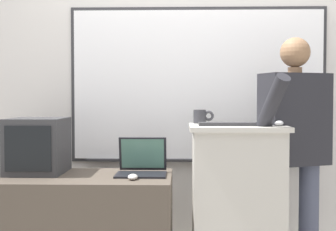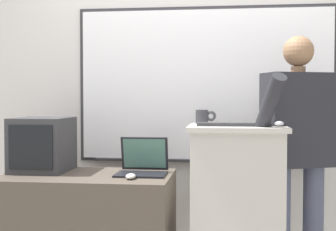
{
  "view_description": "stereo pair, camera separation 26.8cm",
  "coord_description": "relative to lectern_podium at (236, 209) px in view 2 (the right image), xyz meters",
  "views": [
    {
      "loc": [
        -0.05,
        -2.5,
        1.22
      ],
      "look_at": [
        -0.14,
        0.48,
        1.11
      ],
      "focal_mm": 50.0,
      "sensor_mm": 36.0,
      "label": 1
    },
    {
      "loc": [
        0.22,
        -2.48,
        1.22
      ],
      "look_at": [
        -0.14,
        0.48,
        1.11
      ],
      "focal_mm": 50.0,
      "sensor_mm": 36.0,
      "label": 2
    }
  ],
  "objects": [
    {
      "name": "side_desk",
      "position": [
        -0.96,
        0.0,
        -0.17
      ],
      "size": [
        1.09,
        0.64,
        0.72
      ],
      "color": "#4C4238",
      "rests_on": "ground_plane"
    },
    {
      "name": "lectern_podium",
      "position": [
        0.0,
        0.0,
        0.0
      ],
      "size": [
        0.6,
        0.53,
        1.05
      ],
      "color": "#BCB7AD",
      "rests_on": "ground_plane"
    },
    {
      "name": "computer_mouse_by_keyboard",
      "position": [
        0.25,
        -0.06,
        0.54
      ],
      "size": [
        0.06,
        0.1,
        0.03
      ],
      "color": "#BCBCC1",
      "rests_on": "lectern_podium"
    },
    {
      "name": "computer_mouse_by_laptop",
      "position": [
        -0.64,
        -0.14,
        0.21
      ],
      "size": [
        0.06,
        0.1,
        0.03
      ],
      "color": "silver",
      "rests_on": "side_desk"
    },
    {
      "name": "person_presenter",
      "position": [
        0.38,
        0.09,
        0.4
      ],
      "size": [
        0.6,
        0.64,
        1.61
      ],
      "rotation": [
        0.0,
        0.0,
        0.36
      ],
      "color": "#474C60",
      "rests_on": "ground_plane"
    },
    {
      "name": "coffee_mug",
      "position": [
        -0.22,
        0.19,
        0.57
      ],
      "size": [
        0.14,
        0.08,
        0.09
      ],
      "color": "#333338",
      "rests_on": "lectern_podium"
    },
    {
      "name": "laptop",
      "position": [
        -0.61,
        0.08,
        0.26
      ],
      "size": [
        0.32,
        0.29,
        0.24
      ],
      "color": "black",
      "rests_on": "side_desk"
    },
    {
      "name": "crt_monitor",
      "position": [
        -1.3,
        0.1,
        0.38
      ],
      "size": [
        0.35,
        0.4,
        0.36
      ],
      "color": "#333335",
      "rests_on": "side_desk"
    },
    {
      "name": "back_wall",
      "position": [
        -0.3,
        0.69,
        0.9
      ],
      "size": [
        6.4,
        0.17,
        2.86
      ],
      "color": "silver",
      "rests_on": "ground_plane"
    },
    {
      "name": "wireless_keyboard",
      "position": [
        -0.02,
        -0.07,
        0.53
      ],
      "size": [
        0.44,
        0.12,
        0.02
      ],
      "color": "#2D2D30",
      "rests_on": "lectern_podium"
    }
  ]
}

